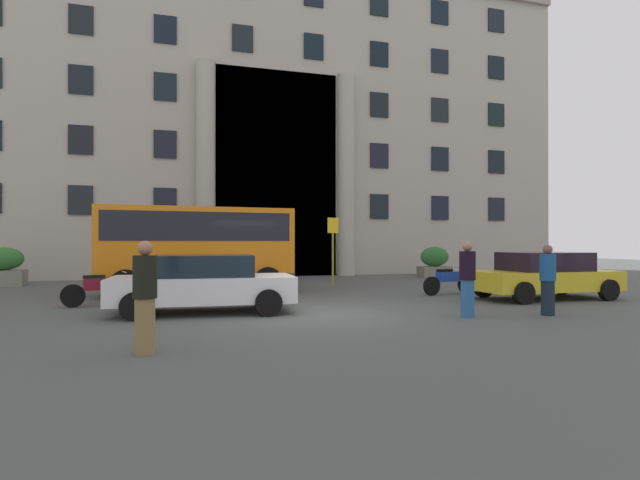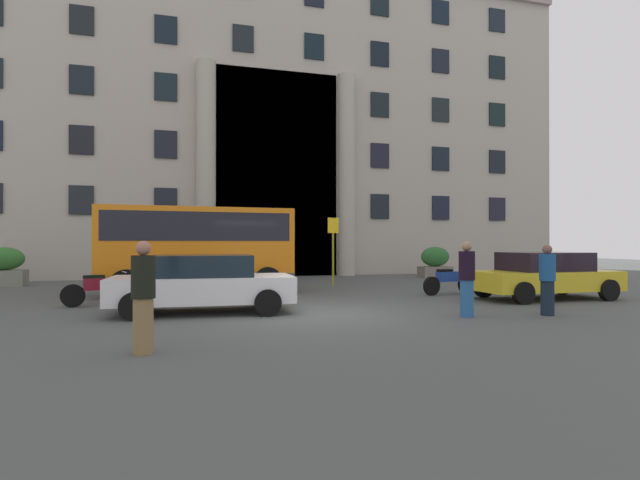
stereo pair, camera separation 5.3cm
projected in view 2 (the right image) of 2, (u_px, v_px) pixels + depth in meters
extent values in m
cube|color=#494E4B|center=(315.00, 316.00, 11.84)|extent=(80.00, 64.00, 0.12)
cube|color=#B0A699|center=(233.00, 130.00, 28.67)|extent=(35.96, 9.00, 16.26)
cube|color=black|center=(278.00, 173.00, 24.88)|extent=(6.10, 0.12, 10.28)
cylinder|color=#AEA796|center=(206.00, 169.00, 23.60)|extent=(0.91, 0.91, 10.28)
cylinder|color=#AFA899|center=(346.00, 175.00, 25.57)|extent=(0.91, 0.91, 10.28)
cube|color=black|center=(81.00, 200.00, 22.27)|extent=(1.03, 0.08, 1.30)
cube|color=black|center=(166.00, 202.00, 23.28)|extent=(1.03, 0.08, 1.30)
cube|color=black|center=(380.00, 207.00, 26.31)|extent=(1.03, 0.08, 1.30)
cube|color=black|center=(441.00, 208.00, 27.32)|extent=(1.03, 0.08, 1.30)
cube|color=black|center=(497.00, 209.00, 28.33)|extent=(1.03, 0.08, 1.30)
cube|color=black|center=(81.00, 140.00, 22.29)|extent=(1.03, 0.08, 1.30)
cube|color=black|center=(166.00, 144.00, 23.29)|extent=(1.03, 0.08, 1.30)
cube|color=black|center=(380.00, 156.00, 26.32)|extent=(1.03, 0.08, 1.30)
cube|color=black|center=(441.00, 159.00, 27.33)|extent=(1.03, 0.08, 1.30)
cube|color=black|center=(497.00, 162.00, 28.34)|extent=(1.03, 0.08, 1.30)
cube|color=black|center=(82.00, 80.00, 22.30)|extent=(1.03, 0.08, 1.30)
cube|color=black|center=(166.00, 87.00, 23.31)|extent=(1.03, 0.08, 1.30)
cube|color=black|center=(380.00, 105.00, 26.33)|extent=(1.03, 0.08, 1.30)
cube|color=black|center=(441.00, 110.00, 27.34)|extent=(1.03, 0.08, 1.30)
cube|color=black|center=(497.00, 115.00, 28.35)|extent=(1.03, 0.08, 1.30)
cube|color=black|center=(82.00, 20.00, 22.31)|extent=(1.03, 0.08, 1.30)
cube|color=black|center=(166.00, 30.00, 23.32)|extent=(1.03, 0.08, 1.30)
cube|color=black|center=(243.00, 38.00, 24.33)|extent=(1.03, 0.08, 1.30)
cube|color=black|center=(314.00, 47.00, 25.34)|extent=(1.03, 0.08, 1.30)
cube|color=black|center=(380.00, 54.00, 26.35)|extent=(1.03, 0.08, 1.30)
cube|color=black|center=(441.00, 61.00, 27.36)|extent=(1.03, 0.08, 1.30)
cube|color=black|center=(497.00, 67.00, 28.37)|extent=(1.03, 0.08, 1.30)
cube|color=black|center=(380.00, 3.00, 26.36)|extent=(1.03, 0.08, 1.30)
cube|color=black|center=(441.00, 12.00, 27.37)|extent=(1.03, 0.08, 1.30)
cube|color=black|center=(497.00, 20.00, 28.38)|extent=(1.03, 0.08, 1.30)
cube|color=orange|center=(196.00, 244.00, 16.42)|extent=(6.18, 2.53, 2.35)
cube|color=black|center=(196.00, 227.00, 16.42)|extent=(5.82, 2.54, 0.90)
cube|color=black|center=(284.00, 234.00, 17.40)|extent=(0.15, 1.87, 1.12)
cube|color=#47474C|center=(196.00, 276.00, 16.41)|extent=(6.18, 2.57, 0.24)
cylinder|color=black|center=(253.00, 276.00, 18.16)|extent=(0.91, 0.32, 0.90)
cylinder|color=black|center=(267.00, 281.00, 16.06)|extent=(0.91, 0.32, 0.90)
cylinder|color=black|center=(128.00, 279.00, 16.76)|extent=(0.91, 0.32, 0.90)
cylinder|color=black|center=(126.00, 285.00, 14.66)|extent=(0.91, 0.32, 0.90)
cylinder|color=olive|center=(333.00, 252.00, 19.54)|extent=(0.08, 0.08, 2.60)
cube|color=yellow|center=(333.00, 225.00, 19.52)|extent=(0.44, 0.03, 0.60)
cube|color=gray|center=(4.00, 278.00, 19.19)|extent=(1.49, 0.89, 0.62)
ellipsoid|color=#2E6929|center=(4.00, 259.00, 19.19)|extent=(1.43, 0.80, 0.88)
cube|color=slate|center=(435.00, 272.00, 24.07)|extent=(1.53, 0.80, 0.53)
ellipsoid|color=#29612A|center=(435.00, 257.00, 24.07)|extent=(1.47, 0.72, 0.95)
cube|color=gray|center=(260.00, 274.00, 22.16)|extent=(2.14, 0.86, 0.61)
ellipsoid|color=#224C1B|center=(260.00, 258.00, 22.17)|extent=(2.06, 0.78, 0.75)
cube|color=silver|center=(203.00, 289.00, 12.01)|extent=(4.37, 2.14, 0.61)
cube|color=black|center=(203.00, 266.00, 12.02)|extent=(2.40, 1.79, 0.51)
cylinder|color=black|center=(259.00, 294.00, 13.25)|extent=(0.63, 0.24, 0.62)
cylinder|color=black|center=(268.00, 303.00, 11.42)|extent=(0.63, 0.24, 0.62)
cylinder|color=black|center=(144.00, 297.00, 12.61)|extent=(0.63, 0.24, 0.62)
cylinder|color=black|center=(134.00, 306.00, 10.78)|extent=(0.63, 0.24, 0.62)
cube|color=gold|center=(544.00, 280.00, 14.88)|extent=(4.29, 1.85, 0.57)
cube|color=black|center=(544.00, 262.00, 14.89)|extent=(2.32, 1.62, 0.55)
cylinder|color=black|center=(562.00, 285.00, 16.17)|extent=(0.62, 0.20, 0.62)
cylinder|color=black|center=(609.00, 290.00, 14.41)|extent=(0.62, 0.20, 0.62)
cylinder|color=black|center=(484.00, 287.00, 15.36)|extent=(0.62, 0.20, 0.62)
cylinder|color=black|center=(524.00, 293.00, 13.60)|extent=(0.62, 0.20, 0.62)
cylinder|color=black|center=(128.00, 293.00, 13.73)|extent=(0.61, 0.26, 0.60)
cylinder|color=black|center=(73.00, 296.00, 13.00)|extent=(0.61, 0.27, 0.60)
cube|color=maroon|center=(101.00, 284.00, 13.37)|extent=(0.92, 0.47, 0.32)
cube|color=black|center=(94.00, 277.00, 13.27)|extent=(0.55, 0.33, 0.12)
cylinder|color=#A5A5A8|center=(124.00, 272.00, 13.67)|extent=(0.17, 0.54, 0.03)
cylinder|color=black|center=(466.00, 284.00, 16.55)|extent=(0.61, 0.21, 0.60)
cylinder|color=black|center=(432.00, 286.00, 15.90)|extent=(0.61, 0.23, 0.60)
cube|color=#1F41A2|center=(449.00, 277.00, 16.23)|extent=(0.94, 0.40, 0.32)
cube|color=black|center=(445.00, 271.00, 16.15)|extent=(0.55, 0.29, 0.12)
cylinder|color=#A5A5A8|center=(463.00, 267.00, 16.50)|extent=(0.13, 0.55, 0.03)
cylinder|color=#15222E|center=(547.00, 298.00, 11.57)|extent=(0.30, 0.30, 0.80)
cylinder|color=#1B4E88|center=(547.00, 267.00, 11.57)|extent=(0.36, 0.36, 0.62)
sphere|color=brown|center=(547.00, 250.00, 11.58)|extent=(0.21, 0.21, 0.21)
cylinder|color=olive|center=(143.00, 326.00, 7.59)|extent=(0.30, 0.30, 0.84)
cylinder|color=black|center=(143.00, 277.00, 7.59)|extent=(0.36, 0.36, 0.65)
sphere|color=#A06953|center=(143.00, 248.00, 7.60)|extent=(0.22, 0.22, 0.22)
cylinder|color=#275991|center=(467.00, 299.00, 11.28)|extent=(0.30, 0.30, 0.84)
cylinder|color=black|center=(467.00, 266.00, 11.29)|extent=(0.36, 0.36, 0.65)
sphere|color=#9E7759|center=(467.00, 246.00, 11.29)|extent=(0.22, 0.22, 0.22)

